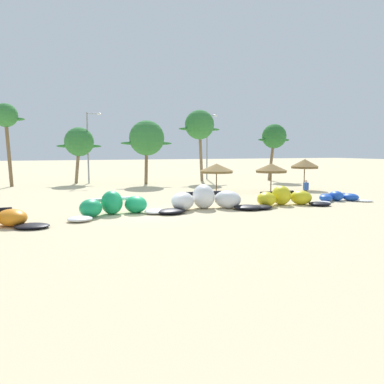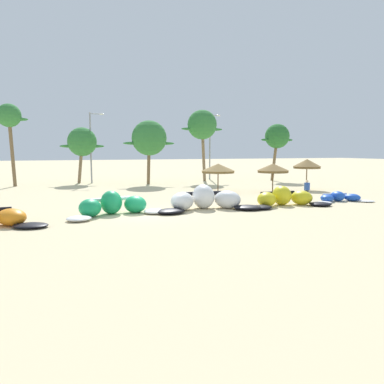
# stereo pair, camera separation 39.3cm
# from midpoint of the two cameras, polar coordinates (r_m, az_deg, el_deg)

# --- Properties ---
(ground_plane) EXTENTS (260.00, 260.00, 0.00)m
(ground_plane) POSITION_cam_midpoint_polar(r_m,az_deg,el_deg) (22.84, -7.20, -3.37)
(ground_plane) COLOR beige
(kite_left) EXTENTS (6.21, 3.50, 1.42)m
(kite_left) POSITION_cam_midpoint_polar(r_m,az_deg,el_deg) (22.89, -12.22, -2.07)
(kite_left) COLOR white
(kite_left) RESTS_ON ground
(kite_left_of_center) EXTENTS (7.33, 3.57, 1.59)m
(kite_left_of_center) POSITION_cam_midpoint_polar(r_m,az_deg,el_deg) (24.52, 1.59, -1.22)
(kite_left_of_center) COLOR black
(kite_left_of_center) RESTS_ON ground
(kite_center) EXTENTS (6.42, 2.98, 1.35)m
(kite_center) POSITION_cam_midpoint_polar(r_m,az_deg,el_deg) (26.94, 13.33, -0.90)
(kite_center) COLOR black
(kite_center) RESTS_ON ground
(kite_right_of_center) EXTENTS (4.91, 2.57, 0.75)m
(kite_right_of_center) POSITION_cam_midpoint_polar(r_m,az_deg,el_deg) (30.46, 20.92, -0.76)
(kite_right_of_center) COLOR white
(kite_right_of_center) RESTS_ON ground
(beach_umbrella_middle) EXTENTS (3.14, 3.14, 2.61)m
(beach_umbrella_middle) POSITION_cam_midpoint_polar(r_m,az_deg,el_deg) (34.83, 3.41, 3.61)
(beach_umbrella_middle) COLOR brown
(beach_umbrella_middle) RESTS_ON ground
(beach_umbrella_near_palms) EXTENTS (2.90, 2.90, 2.63)m
(beach_umbrella_near_palms) POSITION_cam_midpoint_polar(r_m,az_deg,el_deg) (35.08, 11.60, 3.58)
(beach_umbrella_near_palms) COLOR brown
(beach_umbrella_near_palms) RESTS_ON ground
(beach_umbrella_outermost) EXTENTS (2.69, 2.69, 2.98)m
(beach_umbrella_outermost) POSITION_cam_midpoint_polar(r_m,az_deg,el_deg) (38.41, 16.42, 4.13)
(beach_umbrella_outermost) COLOR brown
(beach_umbrella_outermost) RESTS_ON ground
(person_near_kites) EXTENTS (0.36, 0.24, 1.62)m
(person_near_kites) POSITION_cam_midpoint_polar(r_m,az_deg,el_deg) (29.62, 16.48, 0.24)
(person_near_kites) COLOR #383842
(person_near_kites) RESTS_ON ground
(palm_left) EXTENTS (3.67, 2.45, 8.67)m
(palm_left) POSITION_cam_midpoint_polar(r_m,az_deg,el_deg) (44.19, -26.63, 10.06)
(palm_left) COLOR brown
(palm_left) RESTS_ON ground
(palm_left_of_gap) EXTENTS (5.01, 3.34, 6.47)m
(palm_left_of_gap) POSITION_cam_midpoint_polar(r_m,az_deg,el_deg) (45.68, -16.96, 7.23)
(palm_left_of_gap) COLOR #7F6647
(palm_left_of_gap) RESTS_ON ground
(palm_center_left) EXTENTS (5.90, 3.93, 7.16)m
(palm_center_left) POSITION_cam_midpoint_polar(r_m,az_deg,el_deg) (42.91, -7.13, 8.07)
(palm_center_left) COLOR brown
(palm_center_left) RESTS_ON ground
(palm_center_right) EXTENTS (5.40, 3.60, 8.74)m
(palm_center_right) POSITION_cam_midpoint_polar(r_m,az_deg,el_deg) (46.72, 0.90, 10.07)
(palm_center_right) COLOR #7F6647
(palm_center_right) RESTS_ON ground
(palm_right_of_gap) EXTENTS (4.58, 3.05, 7.11)m
(palm_right_of_gap) POSITION_cam_midpoint_polar(r_m,az_deg,el_deg) (48.95, 12.10, 8.17)
(palm_right_of_gap) COLOR brown
(palm_right_of_gap) RESTS_ON ground
(lamppost_west) EXTENTS (1.71, 0.24, 8.15)m
(lamppost_west) POSITION_cam_midpoint_polar(r_m,az_deg,el_deg) (45.24, -15.56, 7.08)
(lamppost_west) COLOR gray
(lamppost_west) RESTS_ON ground
(lamppost_west_center) EXTENTS (1.59, 0.24, 8.49)m
(lamppost_west_center) POSITION_cam_midpoint_polar(r_m,az_deg,el_deg) (49.70, 2.19, 7.41)
(lamppost_west_center) COLOR gray
(lamppost_west_center) RESTS_ON ground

